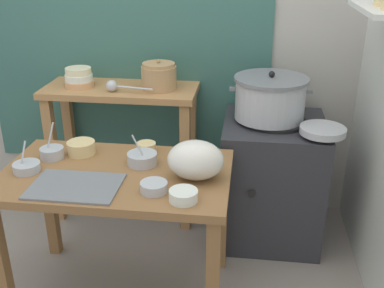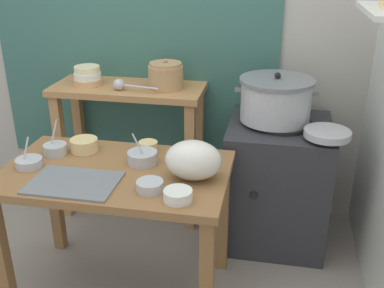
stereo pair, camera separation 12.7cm
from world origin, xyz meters
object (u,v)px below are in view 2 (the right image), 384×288
clay_pot (166,76)px  ladle (121,85)px  stove_block (276,182)px  prep_bowl_5 (148,146)px  back_shelf_table (130,119)px  prep_bowl_6 (178,195)px  prep_bowl_4 (29,162)px  prep_bowl_3 (84,145)px  prep_bowl_2 (55,149)px  prep_table (117,190)px  serving_tray (74,183)px  steamer_pot (276,99)px  bowl_stack_enamel (88,76)px  prep_bowl_1 (142,157)px  plastic_bag (193,160)px  prep_bowl_0 (150,185)px  wide_pan (327,134)px

clay_pot → ladle: clay_pot is taller
stove_block → prep_bowl_5: (-0.68, -0.41, 0.36)m
back_shelf_table → prep_bowl_6: bearing=-61.6°
prep_bowl_4 → prep_bowl_6: size_ratio=1.18×
prep_bowl_3 → prep_bowl_6: 0.72m
ladle → prep_bowl_2: 0.63m
prep_table → serving_tray: size_ratio=2.75×
prep_table → prep_bowl_2: size_ratio=5.97×
serving_tray → steamer_pot: bearing=44.0°
bowl_stack_enamel → prep_bowl_1: bowl_stack_enamel is taller
bowl_stack_enamel → steamer_pot: bearing=-4.5°
steamer_pot → prep_bowl_1: 0.87m
prep_bowl_2 → prep_table: bearing=-17.1°
bowl_stack_enamel → clay_pot: bearing=2.0°
prep_table → prep_bowl_6: prep_bowl_6 is taller
ladle → plastic_bag: ladle is taller
prep_bowl_3 → prep_bowl_6: bearing=-34.1°
back_shelf_table → prep_bowl_1: bearing=-66.9°
serving_tray → prep_bowl_0: size_ratio=3.29×
plastic_bag → prep_bowl_0: size_ratio=2.16×
prep_bowl_5 → prep_bowl_0: bearing=-73.0°
stove_block → plastic_bag: 0.89m
serving_tray → prep_bowl_1: prep_bowl_1 is taller
prep_bowl_3 → prep_bowl_6: size_ratio=1.16×
clay_pot → prep_bowl_3: size_ratio=1.50×
serving_tray → prep_bowl_3: 0.36m
prep_bowl_5 → ladle: bearing=123.0°
clay_pot → prep_bowl_0: bearing=-80.6°
ladle → wide_pan: size_ratio=1.19×
prep_bowl_5 → prep_bowl_6: (0.26, -0.47, -0.00)m
stove_block → prep_bowl_4: bearing=-149.6°
back_shelf_table → prep_bowl_5: (0.28, -0.54, 0.07)m
stove_block → bowl_stack_enamel: bowl_stack_enamel is taller
serving_tray → prep_bowl_0: (0.36, 0.01, 0.02)m
stove_block → prep_bowl_2: 1.32m
bowl_stack_enamel → wide_pan: 1.50m
ladle → prep_bowl_4: bearing=-107.0°
prep_bowl_5 → prep_bowl_6: prep_bowl_5 is taller
ladle → prep_bowl_4: 0.80m
prep_bowl_0 → clay_pot: bearing=99.4°
steamer_pot → prep_bowl_1: bearing=-137.5°
stove_block → plastic_bag: plastic_bag is taller
ladle → prep_bowl_2: ladle is taller
clay_pot → ladle: (-0.26, -0.09, -0.04)m
prep_bowl_1 → prep_table: bearing=-138.2°
steamer_pot → clay_pot: 0.69m
serving_tray → prep_bowl_1: 0.37m
prep_bowl_1 → prep_bowl_3: 0.35m
prep_bowl_3 → clay_pot: bearing=64.0°
plastic_bag → prep_bowl_6: 0.22m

